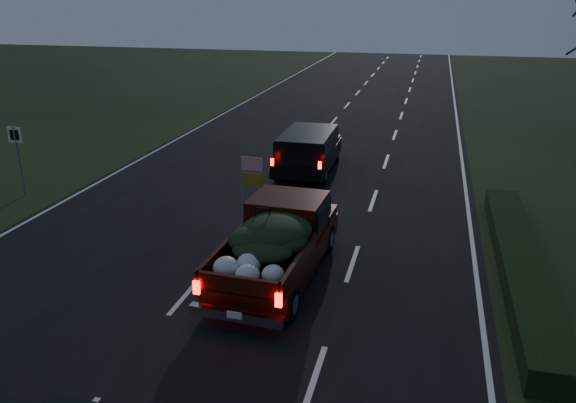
% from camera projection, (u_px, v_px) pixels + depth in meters
% --- Properties ---
extents(ground, '(120.00, 120.00, 0.00)m').
position_uv_depth(ground, '(189.00, 292.00, 13.47)').
color(ground, black).
rests_on(ground, ground).
extents(road_asphalt, '(14.00, 120.00, 0.02)m').
position_uv_depth(road_asphalt, '(189.00, 292.00, 13.47)').
color(road_asphalt, black).
rests_on(road_asphalt, ground).
extents(hedge_row, '(1.00, 10.00, 0.60)m').
position_uv_depth(hedge_row, '(520.00, 263.00, 14.27)').
color(hedge_row, black).
rests_on(hedge_row, ground).
extents(route_sign, '(0.55, 0.08, 2.50)m').
position_uv_depth(route_sign, '(17.00, 150.00, 19.42)').
color(route_sign, gray).
rests_on(route_sign, ground).
extents(pickup_truck, '(2.22, 5.30, 2.74)m').
position_uv_depth(pickup_truck, '(277.00, 238.00, 13.94)').
color(pickup_truck, '#3C1008').
rests_on(pickup_truck, ground).
extents(lead_suv, '(2.03, 4.74, 1.35)m').
position_uv_depth(lead_suv, '(308.00, 147.00, 22.26)').
color(lead_suv, black).
rests_on(lead_suv, ground).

